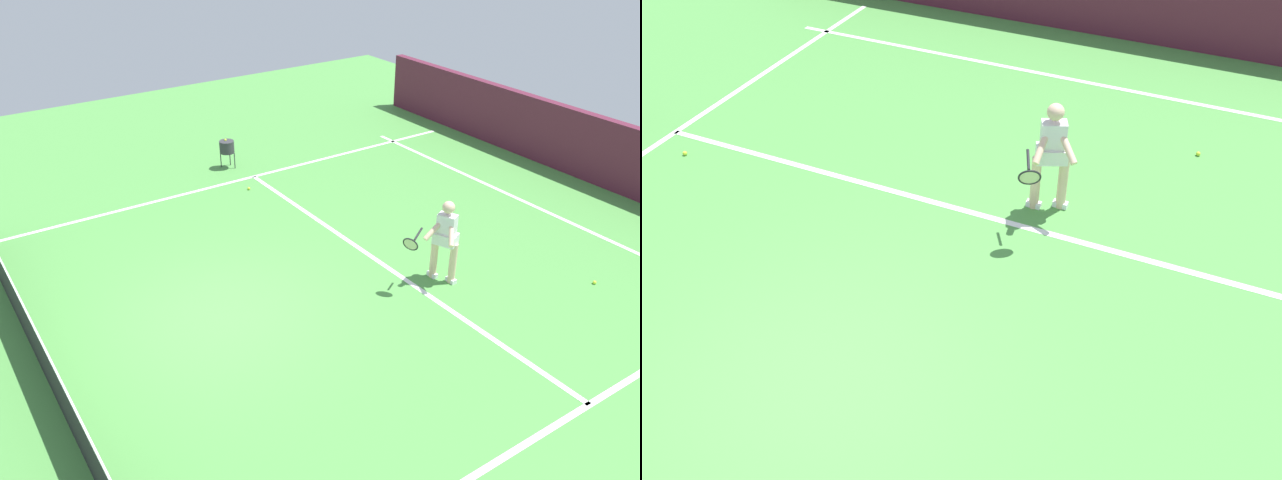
# 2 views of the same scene
# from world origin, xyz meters

# --- Properties ---
(ground_plane) EXTENTS (26.08, 26.08, 0.00)m
(ground_plane) POSITION_xyz_m (0.00, 0.00, 0.00)
(ground_plane) COLOR #4C9342
(baseline_marking) EXTENTS (10.52, 0.10, 0.01)m
(baseline_marking) POSITION_xyz_m (0.00, -7.53, 0.00)
(baseline_marking) COLOR white
(baseline_marking) RESTS_ON ground
(service_line_marking) EXTENTS (9.52, 0.10, 0.01)m
(service_line_marking) POSITION_xyz_m (0.00, -3.20, 0.00)
(service_line_marking) COLOR white
(service_line_marking) RESTS_ON ground
(tennis_player) EXTENTS (0.67, 1.12, 1.55)m
(tennis_player) POSITION_xyz_m (-1.22, -3.72, 0.85)
(tennis_player) COLOR beige
(tennis_player) RESTS_ON ground
(tennis_ball_mid) EXTENTS (0.07, 0.07, 0.07)m
(tennis_ball_mid) POSITION_xyz_m (4.15, -2.74, 0.03)
(tennis_ball_mid) COLOR #D1E533
(tennis_ball_mid) RESTS_ON ground
(tennis_ball_far) EXTENTS (0.07, 0.07, 0.07)m
(tennis_ball_far) POSITION_xyz_m (-2.86, -5.91, 0.03)
(tennis_ball_far) COLOR #D1E533
(tennis_ball_far) RESTS_ON ground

